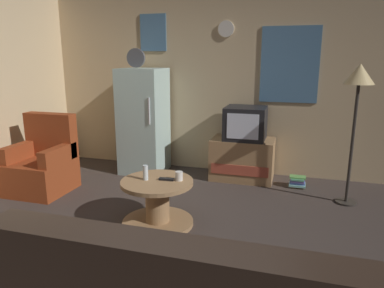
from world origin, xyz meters
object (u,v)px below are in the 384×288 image
(crt_tv, at_px, (245,123))
(standing_lamp, at_px, (358,85))
(book_stack, at_px, (297,182))
(wine_glass, at_px, (146,173))
(fridge, at_px, (144,121))
(remote_control, at_px, (166,179))
(mug_ceramic_white, at_px, (179,176))
(armchair, at_px, (43,165))
(tv_stand, at_px, (242,159))
(coffee_table, at_px, (157,203))

(crt_tv, distance_m, standing_lamp, 1.49)
(book_stack, bearing_deg, crt_tv, 169.43)
(wine_glass, bearing_deg, fridge, 114.32)
(remote_control, bearing_deg, standing_lamp, 27.02)
(mug_ceramic_white, xyz_separation_m, remote_control, (-0.12, -0.04, -0.03))
(mug_ceramic_white, bearing_deg, armchair, 167.80)
(standing_lamp, distance_m, armchair, 3.83)
(crt_tv, relative_size, remote_control, 3.60)
(fridge, relative_size, armchair, 1.84)
(tv_stand, bearing_deg, armchair, -153.63)
(standing_lamp, distance_m, mug_ceramic_white, 2.17)
(book_stack, bearing_deg, armchair, -161.64)
(coffee_table, xyz_separation_m, wine_glass, (-0.12, -0.01, 0.31))
(fridge, relative_size, book_stack, 8.56)
(coffee_table, relative_size, armchair, 0.75)
(fridge, xyz_separation_m, standing_lamp, (2.73, -0.44, 0.60))
(standing_lamp, height_order, armchair, standing_lamp)
(coffee_table, bearing_deg, standing_lamp, 30.92)
(wine_glass, relative_size, remote_control, 1.00)
(mug_ceramic_white, bearing_deg, remote_control, -163.28)
(tv_stand, bearing_deg, remote_control, -107.62)
(crt_tv, bearing_deg, wine_glass, -114.06)
(standing_lamp, height_order, mug_ceramic_white, standing_lamp)
(coffee_table, distance_m, remote_control, 0.26)
(crt_tv, xyz_separation_m, standing_lamp, (1.27, -0.51, 0.57))
(fridge, distance_m, wine_glass, 1.76)
(mug_ceramic_white, bearing_deg, fridge, 124.55)
(tv_stand, distance_m, crt_tv, 0.50)
(armchair, relative_size, book_stack, 4.64)
(mug_ceramic_white, relative_size, armchair, 0.09)
(tv_stand, distance_m, mug_ceramic_white, 1.64)
(fridge, height_order, book_stack, fridge)
(tv_stand, relative_size, crt_tv, 1.56)
(fridge, xyz_separation_m, book_stack, (2.18, -0.07, -0.68))
(tv_stand, height_order, coffee_table, tv_stand)
(armchair, bearing_deg, wine_glass, -17.10)
(wine_glass, height_order, remote_control, wine_glass)
(book_stack, bearing_deg, coffee_table, -131.69)
(fridge, bearing_deg, wine_glass, -65.68)
(standing_lamp, bearing_deg, wine_glass, -150.32)
(tv_stand, height_order, remote_control, tv_stand)
(fridge, bearing_deg, crt_tv, 2.55)
(remote_control, height_order, armchair, armchair)
(coffee_table, relative_size, mug_ceramic_white, 8.00)
(book_stack, bearing_deg, fridge, 178.17)
(fridge, bearing_deg, standing_lamp, -9.22)
(fridge, height_order, coffee_table, fridge)
(book_stack, bearing_deg, wine_glass, -133.83)
(crt_tv, xyz_separation_m, mug_ceramic_white, (-0.42, -1.58, -0.27))
(standing_lamp, xyz_separation_m, remote_control, (-1.81, -1.11, -0.88))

